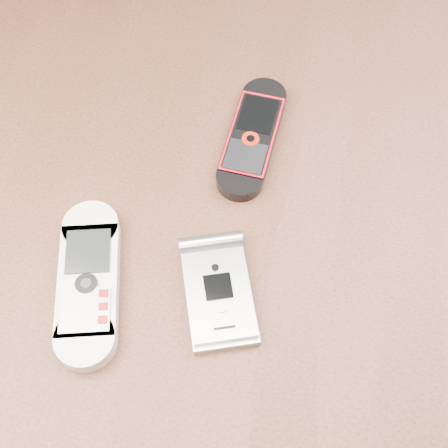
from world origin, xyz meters
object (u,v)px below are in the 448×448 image
table (220,275)px  motorola_razr (219,293)px  nokia_black_red (252,136)px  nokia_white (88,281)px

table → motorola_razr: (0.01, -0.07, 0.11)m
table → nokia_black_red: bearing=82.2°
table → nokia_black_red: 0.16m
nokia_white → nokia_black_red: bearing=44.0°
nokia_white → motorola_razr: 0.12m
table → nokia_black_red: nokia_black_red is taller
table → nokia_white: 0.18m
table → motorola_razr: 0.14m
table → nokia_white: bearing=-142.6°
nokia_black_red → motorola_razr: motorola_razr is taller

